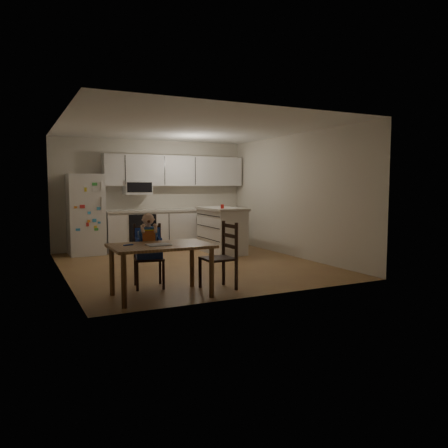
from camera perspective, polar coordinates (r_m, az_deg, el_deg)
The scene contains 10 objects.
room at distance 8.43m, azimuth -5.46°, elevation 3.59°, with size 4.52×5.01×2.51m.
refrigerator at distance 9.68m, azimuth -17.61°, elevation 1.20°, with size 0.72×0.70×1.70m, color silver.
kitchen_run at distance 10.27m, azimuth -6.29°, elevation 1.77°, with size 3.37×0.62×2.15m.
kitchen_island at distance 9.49m, azimuth -0.32°, elevation -0.78°, with size 0.70×1.33×0.98m.
red_cup at distance 9.06m, azimuth -0.22°, elevation 2.31°, with size 0.07×0.07×0.09m, color red.
dining_table at distance 5.79m, azimuth -8.23°, elevation -3.58°, with size 1.29×0.83×0.69m.
napkin at distance 5.72m, azimuth -8.55°, elevation -2.68°, with size 0.29×0.25×0.01m, color #B7B7BC.
toddler_spoon at distance 5.75m, azimuth -12.48°, elevation -2.68°, with size 0.02×0.02×0.12m, color #2543AD.
chair_booster at distance 6.37m, azimuth -9.86°, elevation -2.40°, with size 0.47×0.47×1.07m.
chair_side at distance 6.20m, azimuth -0.02°, elevation -3.55°, with size 0.43×0.43×0.95m.
Camera 1 is at (-2.97, -7.40, 1.47)m, focal length 35.00 mm.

